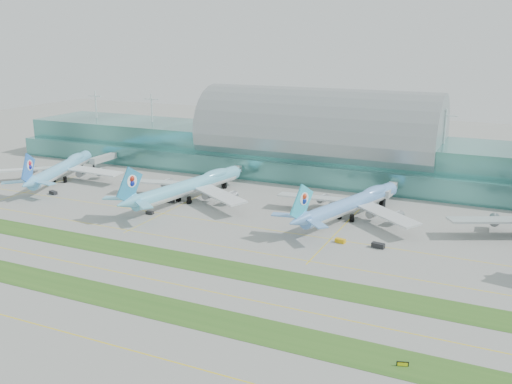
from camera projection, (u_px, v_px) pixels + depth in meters
The scene contains 18 objects.
ground at pixel (182, 263), 176.68m from camera, with size 700.00×700.00×0.00m, color gray.
terminal at pixel (318, 146), 285.49m from camera, with size 340.00×69.10×36.00m.
grass_strip_near at pixel (126, 300), 152.18m from camera, with size 420.00×12.00×0.08m, color #2D591E.
grass_strip_far at pixel (185, 261), 178.42m from camera, with size 420.00×12.00×0.08m, color #2D591E.
taxiline_a at pixel (73, 334), 134.70m from camera, with size 420.00×0.35×0.01m, color yellow.
taxiline_b at pixel (156, 280), 164.43m from camera, with size 420.00×0.35×0.01m, color yellow.
taxiline_c at pixel (210, 244), 192.42m from camera, with size 420.00×0.35×0.01m, color yellow.
taxiline_d at pixel (239, 225), 211.66m from camera, with size 420.00×0.35×0.01m, color yellow.
airliner_a at pixel (62, 168), 275.04m from camera, with size 60.70×70.56×20.02m.
airliner_b at pixel (190, 185), 241.93m from camera, with size 66.24×76.07×21.04m.
airliner_c at pixel (352, 203), 218.51m from camera, with size 59.90×69.53×19.65m.
gse_a at pixel (39, 181), 271.99m from camera, with size 3.51×1.73×1.30m, color #F1AC0E.
gse_b at pixel (53, 193), 252.16m from camera, with size 4.03×1.84×1.51m, color black.
gse_c at pixel (150, 213), 224.38m from camera, with size 2.91×1.76×1.19m, color black.
gse_d at pixel (169, 201), 240.11m from camera, with size 4.04×2.06×1.56m, color black.
gse_e at pixel (340, 241), 193.69m from camera, with size 3.41×1.70×1.40m, color #DBA00C.
gse_f at pixel (378, 245), 189.01m from camera, with size 4.26×1.94×1.68m, color black.
taxiway_sign_east at pixel (403, 364), 121.66m from camera, with size 2.54×1.00×1.09m.
Camera 1 is at (89.90, -139.46, 68.57)m, focal length 40.00 mm.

